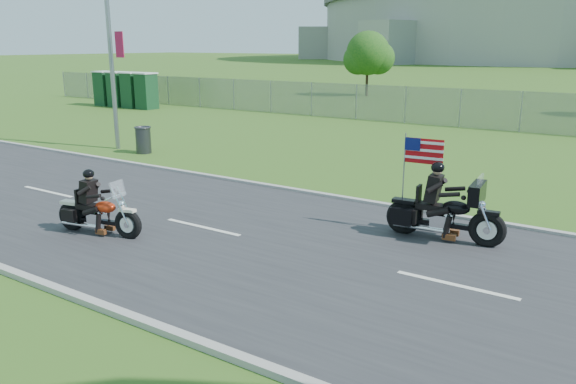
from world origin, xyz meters
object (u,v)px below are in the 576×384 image
Objects in this scene: porta_toilet_a at (146,92)px; porta_toilet_c at (118,90)px; streetlight at (112,7)px; porta_toilet_b at (132,91)px; motorcycle_lead at (97,215)px; porta_toilet_d at (105,89)px; motorcycle_follow at (444,215)px; trash_can at (143,140)px.

porta_toilet_a is 2.80m from porta_toilet_c.
porta_toilet_a is (-10.02, 10.78, -4.49)m from streetlight.
motorcycle_lead is (19.72, -18.63, -0.66)m from porta_toilet_b.
porta_toilet_a is at bearing 0.00° from porta_toilet_c.
porta_toilet_a is 1.00× the size of porta_toilet_d.
porta_toilet_d is at bearing 148.39° from motorcycle_follow.
porta_toilet_a is 29.00m from motorcycle_follow.
streetlight is 4.35× the size of porta_toilet_d.
porta_toilet_b and porta_toilet_d have the same top height.
streetlight is 9.74× the size of trash_can.
porta_toilet_b is 2.24× the size of trash_can.
motorcycle_lead is (18.32, -18.63, -0.66)m from porta_toilet_a.
trash_can is (11.66, -11.11, -0.64)m from porta_toilet_a.
porta_toilet_c is at bearing 142.48° from trash_can.
streetlight is 15.39m from porta_toilet_a.
porta_toilet_c reaches higher than motorcycle_lead.
motorcycle_lead is (21.12, -18.63, -0.66)m from porta_toilet_c.
porta_toilet_b is at bearing 146.00° from motorcycle_follow.
motorcycle_follow reaches higher than trash_can.
motorcycle_follow is 2.57× the size of trash_can.
porta_toilet_b is 2.80m from porta_toilet_d.
trash_can is at bearing -40.37° from porta_toilet_b.
porta_toilet_a is at bearing 123.12° from motorcycle_lead.
porta_toilet_d is at bearing 180.00° from porta_toilet_b.
trash_can is at bearing -43.60° from porta_toilet_a.
streetlight is at bearing 125.20° from motorcycle_lead.
porta_toilet_b is at bearing 125.23° from motorcycle_lead.
porta_toilet_b reaches higher than trash_can.
streetlight reaches higher than porta_toilet_c.
motorcycle_lead is at bearing -45.49° from porta_toilet_a.
porta_toilet_b is at bearing 0.00° from porta_toilet_c.
porta_toilet_a is 1.40m from porta_toilet_b.
porta_toilet_d is at bearing 142.83° from streetlight.
porta_toilet_c is at bearing 180.00° from porta_toilet_b.
porta_toilet_d reaches higher than trash_can.
streetlight is 4.35× the size of porta_toilet_c.
porta_toilet_b is 1.40m from porta_toilet_c.
porta_toilet_a reaches higher than motorcycle_follow.
porta_toilet_a is at bearing 136.40° from trash_can.
motorcycle_follow is at bearing -26.74° from porta_toilet_d.
porta_toilet_b is 1.00× the size of porta_toilet_c.
porta_toilet_a is 4.20m from porta_toilet_d.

